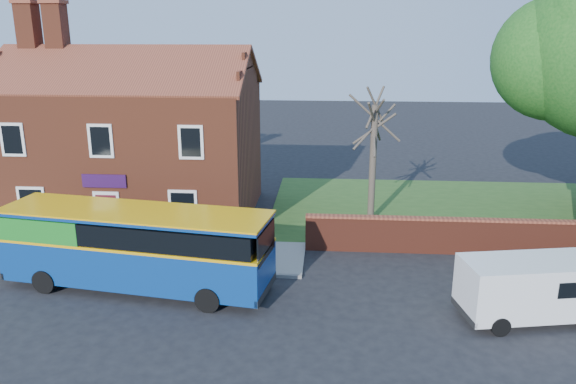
{
  "coord_description": "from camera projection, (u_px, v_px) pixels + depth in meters",
  "views": [
    {
      "loc": [
        2.97,
        -15.92,
        9.31
      ],
      "look_at": [
        1.39,
        5.0,
        3.19
      ],
      "focal_mm": 35.0,
      "sensor_mm": 36.0,
      "label": 1
    }
  ],
  "objects": [
    {
      "name": "ground",
      "position": [
        233.0,
        329.0,
        18.06
      ],
      "size": [
        120.0,
        120.0,
        0.0
      ],
      "primitive_type": "plane",
      "color": "black",
      "rests_on": "ground"
    },
    {
      "name": "pavement",
      "position": [
        95.0,
        253.0,
        24.05
      ],
      "size": [
        18.0,
        3.5,
        0.12
      ],
      "primitive_type": "cube",
      "color": "gray",
      "rests_on": "ground"
    },
    {
      "name": "kerb",
      "position": [
        77.0,
        269.0,
        22.37
      ],
      "size": [
        18.0,
        0.15,
        0.14
      ],
      "primitive_type": "cube",
      "color": "slate",
      "rests_on": "ground"
    },
    {
      "name": "grass_strip",
      "position": [
        519.0,
        212.0,
        29.55
      ],
      "size": [
        26.0,
        12.0,
        0.04
      ],
      "primitive_type": "cube",
      "color": "#426B28",
      "rests_on": "ground"
    },
    {
      "name": "shop_building",
      "position": [
        134.0,
        149.0,
        28.62
      ],
      "size": [
        12.3,
        8.13,
        10.5
      ],
      "color": "brown",
      "rests_on": "ground"
    },
    {
      "name": "boundary_wall",
      "position": [
        567.0,
        239.0,
        23.59
      ],
      "size": [
        22.0,
        0.38,
        1.6
      ],
      "color": "maroon",
      "rests_on": "ground"
    },
    {
      "name": "bus",
      "position": [
        128.0,
        244.0,
        20.57
      ],
      "size": [
        10.19,
        4.0,
        3.03
      ],
      "rotation": [
        0.0,
        0.0,
        -0.15
      ],
      "color": "navy",
      "rests_on": "ground"
    },
    {
      "name": "van_near",
      "position": [
        535.0,
        287.0,
        18.38
      ],
      "size": [
        5.04,
        2.75,
        2.1
      ],
      "rotation": [
        0.0,
        0.0,
        0.19
      ],
      "color": "white",
      "rests_on": "ground"
    },
    {
      "name": "bare_tree",
      "position": [
        373.0,
        158.0,
        27.33
      ],
      "size": [
        2.38,
        2.84,
        6.36
      ],
      "color": "#4C4238",
      "rests_on": "ground"
    }
  ]
}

